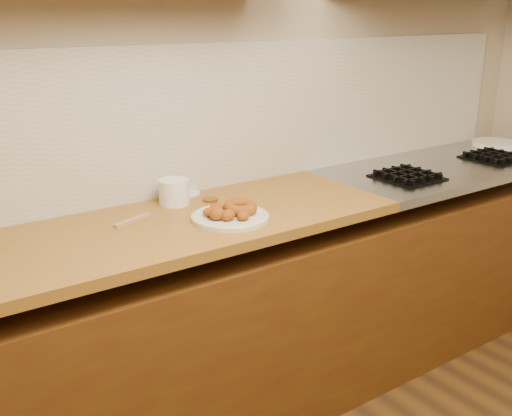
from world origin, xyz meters
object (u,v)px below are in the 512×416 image
object	(u,v)px
plate_stack	(495,144)
donut_plate	(230,217)
plastic_tub	(174,192)
ring_donut	(240,207)

from	to	relation	value
plate_stack	donut_plate	bearing A→B (deg)	-173.95
donut_plate	plastic_tub	world-z (taller)	plastic_tub
donut_plate	plastic_tub	bearing A→B (deg)	106.15
donut_plate	plastic_tub	size ratio (longest dim) A/B	2.39
plastic_tub	plate_stack	distance (m)	1.97
donut_plate	ring_donut	distance (m)	0.05
donut_plate	plate_stack	bearing A→B (deg)	6.05
plate_stack	ring_donut	bearing A→B (deg)	-173.83
ring_donut	plastic_tub	size ratio (longest dim) A/B	1.05
donut_plate	ring_donut	xyz separation A→B (m)	(0.04, 0.00, 0.03)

